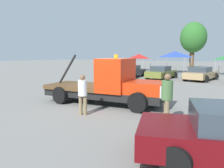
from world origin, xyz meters
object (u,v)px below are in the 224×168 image
Objects in this scene: canopy_tent_red at (139,56)px; person_near_truck at (167,95)px; person_at_hood at (83,92)px; tree_left at (193,38)px; parked_car_tan at (201,74)px; parked_car_olive at (161,73)px; canopy_tent_blue at (175,54)px; parked_car_silver at (113,70)px; tow_truck at (111,85)px; parked_car_charcoal at (131,71)px; utility_pole at (191,45)px.

person_near_truck is at bearing -61.55° from canopy_tent_red.
tree_left is (-3.84, 34.85, 4.62)m from person_at_hood.
person_at_hood reaches higher than parked_car_tan.
tree_left is at bearing 170.15° from person_at_hood.
canopy_tent_blue is at bearing 11.11° from parked_car_olive.
canopy_tent_blue reaches higher than parked_car_silver.
person_at_hood is 0.38× the size of parked_car_olive.
tow_truck is 1.31× the size of parked_car_charcoal.
person_near_truck reaches higher than parked_car_silver.
parked_car_olive is (6.22, -0.37, -0.00)m from parked_car_silver.
tow_truck is 13.63m from parked_car_tan.
parked_car_olive is 0.94× the size of parked_car_tan.
parked_car_tan is at bearing -38.95° from canopy_tent_red.
tow_truck is 3.86× the size of person_at_hood.
tow_truck is at bearing -83.50° from tree_left.
utility_pole is at bearing 116.34° from tree_left.
tow_truck reaches higher than parked_car_olive.
parked_car_olive is (-2.15, 12.77, -0.32)m from tow_truck.
parked_car_tan is at bearing -89.58° from parked_car_silver.
parked_car_charcoal is 1.06× the size of parked_car_tan.
canopy_tent_red is at bearing 104.80° from tow_truck.
utility_pole reaches higher than person_at_hood.
person_at_hood is 17.62m from parked_car_silver.
tree_left is at bearing 88.20° from tow_truck.
tree_left reaches higher than canopy_tent_red.
parked_car_tan is 0.57× the size of utility_pole.
parked_car_charcoal is (-5.73, 14.89, -0.32)m from person_at_hood.
parked_car_olive is at bearing -85.51° from tree_left.
person_at_hood is 15.23m from parked_car_olive.
utility_pole is (-6.13, 20.73, 3.67)m from parked_car_tan.
canopy_tent_red is 0.80× the size of canopy_tent_blue.
canopy_tent_blue reaches higher than parked_car_olive.
tow_truck is 12.95m from parked_car_olive.
parked_car_silver is at bearing 72.34° from parked_car_charcoal.
tree_left is at bearing 6.93° from parked_car_olive.
canopy_tent_red is (-1.26, 9.45, 1.60)m from parked_car_silver.
person_near_truck is 0.39× the size of parked_car_tan.
person_near_truck is at bearing -78.18° from tree_left.
utility_pole reaches higher than person_near_truck.
utility_pole reaches higher than parked_car_charcoal.
person_at_hood is at bearing -81.36° from canopy_tent_blue.
parked_car_olive is 20.47m from tree_left.
utility_pole is at bearing 89.27° from tow_truck.
parked_car_tan is 21.92m from utility_pole.
tree_left reaches higher than tow_truck.
canopy_tent_blue is at bearing 172.51° from person_at_hood.
person_near_truck is 0.37× the size of parked_car_charcoal.
tree_left reaches higher than parked_car_olive.
person_at_hood is at bearing -68.58° from canopy_tent_red.
parked_car_tan is at bearing 75.05° from tow_truck.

